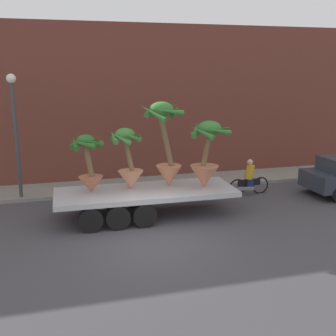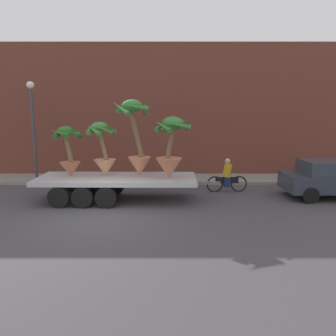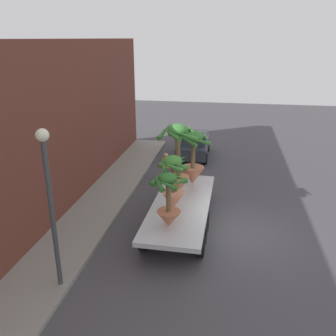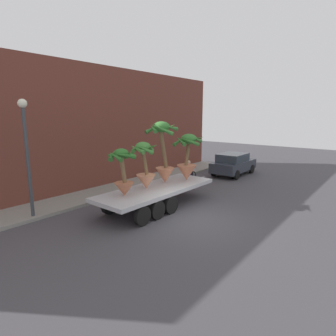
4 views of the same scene
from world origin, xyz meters
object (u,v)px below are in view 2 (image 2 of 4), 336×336
at_px(flatbed_trailer, 109,182).
at_px(street_lamp, 31,119).
at_px(potted_palm_front, 67,152).
at_px(potted_palm_extra, 102,151).
at_px(potted_palm_rear, 169,150).
at_px(parked_car, 331,178).
at_px(cyclist, 226,177).
at_px(potted_palm_middle, 135,139).

xyz_separation_m(flatbed_trailer, street_lamp, (-4.21, 3.06, 2.46)).
height_order(potted_palm_front, potted_palm_extra, potted_palm_extra).
height_order(potted_palm_rear, street_lamp, street_lamp).
distance_m(potted_palm_front, parked_car, 10.95).
bearing_deg(parked_car, cyclist, 166.47).
distance_m(flatbed_trailer, cyclist, 5.21).
height_order(potted_palm_middle, potted_palm_extra, potted_palm_middle).
bearing_deg(parked_car, potted_palm_middle, -178.53).
bearing_deg(street_lamp, potted_palm_rear, -26.26).
bearing_deg(street_lamp, potted_palm_middle, -28.06).
bearing_deg(potted_palm_front, cyclist, 11.20).
relative_size(flatbed_trailer, potted_palm_extra, 3.36).
bearing_deg(flatbed_trailer, potted_palm_extra, 141.62).
distance_m(potted_palm_extra, parked_car, 9.58).
relative_size(potted_palm_middle, parked_car, 0.75).
distance_m(potted_palm_front, cyclist, 6.91).
height_order(flatbed_trailer, potted_palm_extra, potted_palm_extra).
distance_m(potted_palm_front, street_lamp, 4.06).
xyz_separation_m(potted_palm_middle, potted_palm_extra, (-1.35, -0.02, -0.46)).
relative_size(potted_palm_front, potted_palm_extra, 0.93).
distance_m(potted_palm_extra, cyclist, 5.59).
bearing_deg(cyclist, potted_palm_extra, -166.70).
relative_size(potted_palm_front, parked_car, 0.49).
bearing_deg(flatbed_trailer, potted_palm_rear, -5.14).
bearing_deg(potted_palm_front, potted_palm_middle, 1.95).
distance_m(potted_palm_rear, cyclist, 3.38).
height_order(flatbed_trailer, cyclist, cyclist).
bearing_deg(potted_palm_rear, potted_palm_middle, 161.15).
relative_size(flatbed_trailer, potted_palm_front, 3.63).
xyz_separation_m(cyclist, parked_car, (4.23, -1.02, 0.16)).
bearing_deg(potted_palm_front, flatbed_trailer, -5.41).
relative_size(cyclist, street_lamp, 0.38).
height_order(potted_palm_front, parked_car, potted_palm_front).
bearing_deg(potted_palm_middle, street_lamp, 151.94).
height_order(flatbed_trailer, potted_palm_rear, potted_palm_rear).
height_order(cyclist, parked_car, parked_car).
relative_size(flatbed_trailer, street_lamp, 1.52).
bearing_deg(potted_palm_rear, parked_car, 5.72).
bearing_deg(parked_car, potted_palm_front, -178.41).
bearing_deg(flatbed_trailer, parked_car, 2.86).
bearing_deg(potted_palm_middle, cyclist, 17.31).
relative_size(flatbed_trailer, potted_palm_middle, 2.40).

